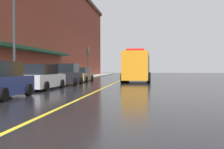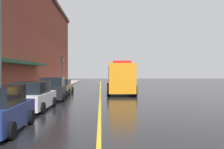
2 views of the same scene
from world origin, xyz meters
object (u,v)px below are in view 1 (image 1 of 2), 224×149
Objects in this scene: parked_car_3 at (68,75)px; parked_car_4 at (81,75)px; parked_car_2 at (41,78)px; utility_truck at (137,67)px; traffic_light_near at (88,56)px; street_lamp_left at (14,26)px; parking_meter_2 at (50,73)px.

parked_car_3 is 5.32m from parked_car_4.
parked_car_2 is 5.67m from parked_car_3.
traffic_light_near is (-7.39, 9.26, 1.56)m from utility_truck.
utility_truck is (6.15, 11.12, 0.78)m from parked_car_2.
utility_truck reaches higher than parked_car_2.
street_lamp_left is 1.61× the size of traffic_light_near.
parking_meter_2 is 15.38m from traffic_light_near.
parked_car_2 is at bearing -86.52° from traffic_light_near.
traffic_light_near reaches higher than parking_meter_2.
parking_meter_2 is at bearing -90.23° from traffic_light_near.
parking_meter_2 is at bearing 16.19° from parked_car_2.
utility_truck is 11.95m from traffic_light_near.
utility_truck reaches higher than parked_car_3.
parking_meter_2 is at bearing -50.00° from utility_truck.
parked_car_4 is at bearing 79.56° from street_lamp_left.
street_lamp_left is (-2.08, -5.76, 3.54)m from parked_car_3.
parking_meter_2 is 6.25m from street_lamp_left.
parked_car_4 reaches higher than parking_meter_2.
parked_car_3 is 0.97× the size of traffic_light_near.
utility_truck is 5.72× the size of parking_meter_2.
parked_car_3 is 0.95× the size of parked_car_4.
street_lamp_left reaches higher than parking_meter_2.
parked_car_2 is at bearing 175.95° from parked_car_3.
traffic_light_near is (-1.38, 9.40, 2.43)m from parked_car_4.
parked_car_4 is at bearing 76.10° from parking_meter_2.
parked_car_3 reaches higher than parked_car_2.
parked_car_3 is 3.14× the size of parking_meter_2.
parked_car_3 reaches higher than parked_car_4.
street_lamp_left is at bearing -34.37° from utility_truck.
utility_truck is 1.10× the size of street_lamp_left.
parking_meter_2 is (-1.44, -5.83, 0.33)m from parked_car_4.
traffic_light_near is at bearing 88.15° from street_lamp_left.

